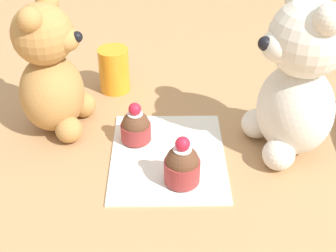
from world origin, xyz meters
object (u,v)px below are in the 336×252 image
object	(u,v)px
juice_glass	(114,70)
teddy_bear_cream	(298,82)
cupcake_near_cream_bear	(182,165)
cupcake_near_tan_bear	(136,127)
teddy_bear_tan	(51,73)

from	to	relation	value
juice_glass	teddy_bear_cream	bearing A→B (deg)	57.43
cupcake_near_cream_bear	juice_glass	distance (m)	0.28
cupcake_near_tan_bear	juice_glass	xyz separation A→B (m)	(-0.16, -0.04, 0.01)
teddy_bear_cream	cupcake_near_tan_bear	distance (m)	0.24
teddy_bear_cream	cupcake_near_cream_bear	bearing A→B (deg)	-78.07
teddy_bear_cream	cupcake_near_cream_bear	distance (m)	0.20
cupcake_near_tan_bear	juice_glass	distance (m)	0.16
cupcake_near_cream_bear	cupcake_near_tan_bear	bearing A→B (deg)	-144.91
teddy_bear_cream	teddy_bear_tan	size ratio (longest dim) A/B	1.14
teddy_bear_cream	juice_glass	xyz separation A→B (m)	(-0.17, -0.27, -0.07)
cupcake_near_tan_bear	cupcake_near_cream_bear	bearing A→B (deg)	35.09
teddy_bear_cream	juice_glass	distance (m)	0.33
teddy_bear_tan	cupcake_near_tan_bear	world-z (taller)	teddy_bear_tan
cupcake_near_cream_bear	juice_glass	world-z (taller)	juice_glass
teddy_bear_tan	juice_glass	bearing A→B (deg)	-25.43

